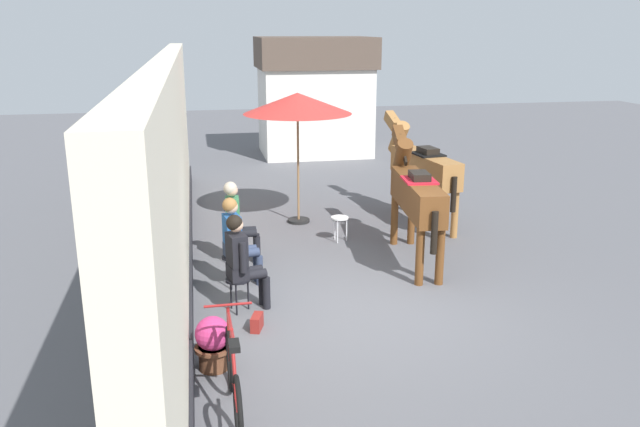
# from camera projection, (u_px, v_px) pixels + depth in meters

# --- Properties ---
(ground_plane) EXTENTS (40.00, 40.00, 0.00)m
(ground_plane) POSITION_uv_depth(u_px,v_px,m) (323.00, 240.00, 11.95)
(ground_plane) COLOR #56565B
(pub_facade_wall) EXTENTS (0.34, 14.00, 3.40)m
(pub_facade_wall) POSITION_uv_depth(u_px,v_px,m) (175.00, 184.00, 9.65)
(pub_facade_wall) COLOR beige
(pub_facade_wall) RESTS_ON ground_plane
(distant_cottage) EXTENTS (3.40, 2.60, 3.50)m
(distant_cottage) POSITION_uv_depth(u_px,v_px,m) (315.00, 95.00, 19.64)
(distant_cottage) COLOR silver
(distant_cottage) RESTS_ON ground_plane
(seated_visitor_near) EXTENTS (0.61, 0.48, 1.39)m
(seated_visitor_near) POSITION_uv_depth(u_px,v_px,m) (242.00, 258.00, 8.81)
(seated_visitor_near) COLOR black
(seated_visitor_near) RESTS_ON ground_plane
(seated_visitor_middle) EXTENTS (0.61, 0.48, 1.39)m
(seated_visitor_middle) POSITION_uv_depth(u_px,v_px,m) (237.00, 237.00, 9.66)
(seated_visitor_middle) COLOR black
(seated_visitor_middle) RESTS_ON ground_plane
(seated_visitor_far) EXTENTS (0.61, 0.49, 1.39)m
(seated_visitor_far) POSITION_uv_depth(u_px,v_px,m) (237.00, 218.00, 10.62)
(seated_visitor_far) COLOR #194C99
(seated_visitor_far) RESTS_ON ground_plane
(saddled_horse_near) EXTENTS (0.66, 2.99, 2.06)m
(saddled_horse_near) POSITION_uv_depth(u_px,v_px,m) (415.00, 193.00, 10.65)
(saddled_horse_near) COLOR brown
(saddled_horse_near) RESTS_ON ground_plane
(saddled_horse_far) EXTENTS (0.73, 2.99, 2.06)m
(saddled_horse_far) POSITION_uv_depth(u_px,v_px,m) (422.00, 166.00, 12.75)
(saddled_horse_far) COLOR #9E6B38
(saddled_horse_far) RESTS_ON ground_plane
(flower_planter_near) EXTENTS (0.43, 0.43, 0.64)m
(flower_planter_near) POSITION_uv_depth(u_px,v_px,m) (213.00, 342.00, 7.39)
(flower_planter_near) COLOR brown
(flower_planter_near) RESTS_ON ground_plane
(leaning_bicycle) EXTENTS (0.50, 1.76, 1.02)m
(leaning_bicycle) POSITION_uv_depth(u_px,v_px,m) (234.00, 380.00, 6.48)
(leaning_bicycle) COLOR black
(leaning_bicycle) RESTS_ON ground_plane
(cafe_parasol) EXTENTS (2.10, 2.10, 2.58)m
(cafe_parasol) POSITION_uv_depth(u_px,v_px,m) (298.00, 104.00, 12.43)
(cafe_parasol) COLOR black
(cafe_parasol) RESTS_ON ground_plane
(spare_stool_white) EXTENTS (0.32, 0.32, 0.46)m
(spare_stool_white) POSITION_uv_depth(u_px,v_px,m) (340.00, 220.00, 11.82)
(spare_stool_white) COLOR white
(spare_stool_white) RESTS_ON ground_plane
(satchel_bag) EXTENTS (0.20, 0.30, 0.20)m
(satchel_bag) POSITION_uv_depth(u_px,v_px,m) (257.00, 322.00, 8.42)
(satchel_bag) COLOR maroon
(satchel_bag) RESTS_ON ground_plane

